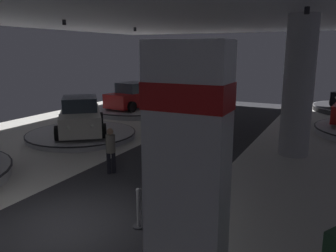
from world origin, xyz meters
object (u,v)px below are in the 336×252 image
display_platform_mid_left (82,134)px  display_platform_far_left (135,110)px  brand_sign_pylon (187,194)px  display_car_mid_left (81,116)px  display_car_far_left (135,96)px  display_car_deep_left (186,87)px  display_platform_deep_left (186,97)px  visitor_walking_near (111,148)px  column_right (298,87)px

display_platform_mid_left → display_platform_far_left: size_ratio=0.91×
brand_sign_pylon → display_car_mid_left: size_ratio=0.98×
display_platform_far_left → display_car_far_left: display_car_far_left is taller
display_car_deep_left → display_platform_far_left: 7.18m
display_platform_mid_left → display_car_mid_left: (-0.02, 0.02, 0.88)m
display_platform_deep_left → display_platform_mid_left: bearing=-87.2°
display_car_mid_left → display_car_deep_left: 14.00m
display_platform_mid_left → display_platform_deep_left: bearing=92.8°
display_platform_deep_left → visitor_walking_near: (4.91, -17.36, 0.71)m
column_right → display_car_mid_left: size_ratio=1.26×
display_car_mid_left → display_car_deep_left: bearing=92.6°
column_right → display_platform_far_left: 12.27m
display_car_deep_left → visitor_walking_near: size_ratio=2.72×
display_platform_deep_left → display_car_far_left: size_ratio=1.08×
display_platform_deep_left → visitor_walking_near: size_ratio=3.01×
brand_sign_pylon → display_car_far_left: size_ratio=0.97×
display_car_mid_left → display_car_deep_left: display_car_deep_left is taller
display_platform_deep_left → display_car_far_left: (-0.63, -7.10, 0.90)m
visitor_walking_near → brand_sign_pylon: bearing=-45.0°
display_car_mid_left → column_right: bearing=10.3°
display_platform_deep_left → display_car_far_left: bearing=-95.0°
column_right → display_platform_deep_left: (-10.21, 12.22, -2.55)m
display_platform_deep_left → display_car_deep_left: bearing=48.2°
display_car_deep_left → visitor_walking_near: bearing=-74.3°
column_right → visitor_walking_near: size_ratio=3.46×
visitor_walking_near → display_platform_mid_left: bearing=141.4°
visitor_walking_near → display_platform_far_left: bearing=118.2°
column_right → display_car_deep_left: bearing=129.8°
display_platform_deep_left → visitor_walking_near: 18.06m
display_car_mid_left → display_platform_deep_left: size_ratio=0.91×
display_car_mid_left → display_platform_mid_left: bearing=-49.7°
display_car_deep_left → column_right: bearing=-50.2°
column_right → visitor_walking_near: bearing=-135.9°
display_car_mid_left → display_car_far_left: display_car_far_left is taller
visitor_walking_near → column_right: bearing=44.1°
brand_sign_pylon → display_platform_deep_left: 24.55m
display_car_mid_left → display_platform_far_left: display_car_mid_left is taller
display_platform_far_left → display_platform_deep_left: bearing=85.0°
brand_sign_pylon → display_platform_deep_left: (-9.91, 22.37, -2.02)m
display_platform_deep_left → display_car_deep_left: 0.93m
display_platform_deep_left → display_platform_far_left: (-0.62, -7.07, -0.01)m
display_car_mid_left → visitor_walking_near: size_ratio=2.75×
display_car_mid_left → display_car_far_left: (-1.28, 6.86, 0.07)m
column_right → display_car_mid_left: 9.87m
column_right → display_car_far_left: bearing=154.7°
brand_sign_pylon → visitor_walking_near: 7.20m
column_right → display_car_deep_left: (-10.19, 12.24, -1.63)m
display_platform_far_left → display_car_far_left: bearing=-98.6°
visitor_walking_near → display_car_far_left: bearing=118.3°
display_car_mid_left → brand_sign_pylon: bearing=-42.2°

